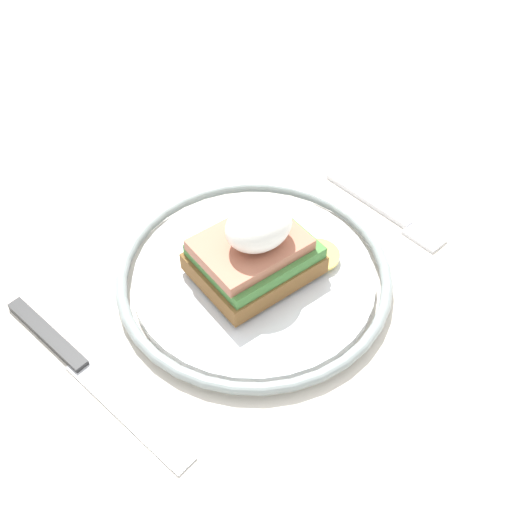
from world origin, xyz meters
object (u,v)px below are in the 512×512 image
at_px(fork, 388,213).
at_px(knife, 79,364).
at_px(plate, 256,277).
at_px(sandwich, 256,249).

xyz_separation_m(fork, knife, (0.32, -0.02, 0.00)).
bearing_deg(plate, sandwich, 124.87).
height_order(sandwich, fork, sandwich).
distance_m(sandwich, knife, 0.17).
height_order(plate, sandwich, sandwich).
relative_size(sandwich, knife, 0.58).
xyz_separation_m(plate, sandwich, (-0.00, 0.00, 0.04)).
bearing_deg(fork, plate, -3.12).
relative_size(plate, sandwich, 1.95).
relative_size(plate, fork, 1.71).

